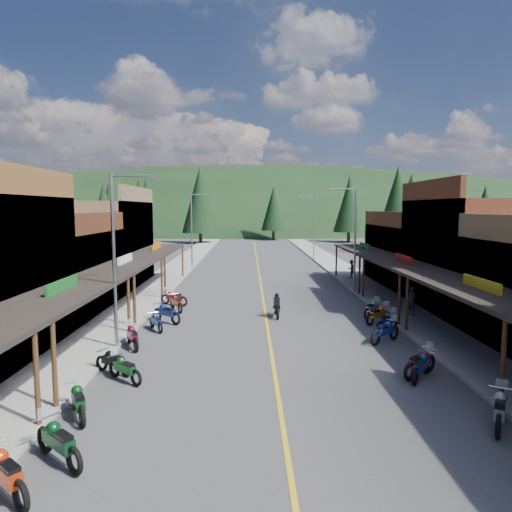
{
  "coord_description": "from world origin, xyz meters",
  "views": [
    {
      "loc": [
        -1.0,
        -26.53,
        6.47
      ],
      "look_at": [
        -0.49,
        6.49,
        3.0
      ],
      "focal_mm": 32.0,
      "sensor_mm": 36.0,
      "label": 1
    }
  ],
  "objects_px": {
    "bike_east_8": "(372,308)",
    "bike_west_0": "(5,471)",
    "pine_7": "(110,205)",
    "pine_10": "(147,206)",
    "pine_3": "(274,208)",
    "pine_2": "(200,200)",
    "bike_east_3": "(421,365)",
    "bike_west_8": "(176,302)",
    "pine_9": "(408,209)",
    "shop_east_2": "(484,255)",
    "pine_6": "(485,208)",
    "bike_west_3": "(125,368)",
    "bike_west_6": "(156,321)",
    "pedestrian_east_b": "(351,269)",
    "streetlight_2": "(353,235)",
    "pedestrian_east_a": "(412,301)",
    "shop_west_2": "(44,272)",
    "pine_4": "(349,204)",
    "bike_east_2": "(500,408)",
    "rider_on_bike": "(277,307)",
    "pine_8": "(104,212)",
    "pine_0": "(46,208)",
    "pine_1": "(139,204)",
    "shop_west_3": "(95,244)",
    "streetlight_3": "(313,224)",
    "bike_west_7": "(166,312)",
    "bike_east_4": "(420,361)",
    "bike_west_9": "(174,297)",
    "bike_east_5": "(385,330)",
    "bike_west_5": "(132,335)",
    "pine_5": "(411,201)",
    "bike_west_2": "(78,400)",
    "shop_east_3": "(424,255)",
    "bike_east_6": "(387,320)"
  },
  "relations": [
    {
      "from": "shop_east_2",
      "to": "pine_8",
      "type": "relative_size",
      "value": 1.09
    },
    {
      "from": "pine_2",
      "to": "bike_west_6",
      "type": "height_order",
      "value": "pine_2"
    },
    {
      "from": "pine_8",
      "to": "bike_west_6",
      "type": "relative_size",
      "value": 5.41
    },
    {
      "from": "shop_east_2",
      "to": "pine_10",
      "type": "xyz_separation_m",
      "value": [
        -31.78,
        48.3,
        3.27
      ]
    },
    {
      "from": "bike_west_6",
      "to": "bike_west_8",
      "type": "height_order",
      "value": "bike_west_8"
    },
    {
      "from": "pine_3",
      "to": "pine_9",
      "type": "height_order",
      "value": "pine_3"
    },
    {
      "from": "pine_9",
      "to": "bike_east_8",
      "type": "height_order",
      "value": "pine_9"
    },
    {
      "from": "bike_east_8",
      "to": "pine_0",
      "type": "bearing_deg",
      "value": 166.14
    },
    {
      "from": "streetlight_2",
      "to": "bike_east_5",
      "type": "relative_size",
      "value": 3.75
    },
    {
      "from": "bike_east_6",
      "to": "pedestrian_east_b",
      "type": "xyz_separation_m",
      "value": [
        2.08,
        17.82,
        0.39
      ]
    },
    {
      "from": "pine_0",
      "to": "bike_west_0",
      "type": "distance_m",
      "value": 85.88
    },
    {
      "from": "shop_east_3",
      "to": "pine_2",
      "type": "xyz_separation_m",
      "value": [
        -23.75,
        46.7,
        5.46
      ]
    },
    {
      "from": "bike_east_2",
      "to": "pedestrian_east_b",
      "type": "height_order",
      "value": "pedestrian_east_b"
    },
    {
      "from": "pine_9",
      "to": "bike_east_8",
      "type": "xyz_separation_m",
      "value": [
        -17.66,
        -44.92,
        -5.82
      ]
    },
    {
      "from": "streetlight_3",
      "to": "shop_west_3",
      "type": "bearing_deg",
      "value": -137.96
    },
    {
      "from": "bike_west_5",
      "to": "pine_5",
      "type": "bearing_deg",
      "value": 36.6
    },
    {
      "from": "streetlight_2",
      "to": "pedestrian_east_a",
      "type": "bearing_deg",
      "value": -78.6
    },
    {
      "from": "pine_3",
      "to": "bike_west_0",
      "type": "distance_m",
      "value": 83.7
    },
    {
      "from": "bike_east_3",
      "to": "pedestrian_east_a",
      "type": "xyz_separation_m",
      "value": [
        3.1,
        9.71,
        0.46
      ]
    },
    {
      "from": "bike_east_8",
      "to": "bike_west_0",
      "type": "bearing_deg",
      "value": -87.78
    },
    {
      "from": "streetlight_2",
      "to": "bike_west_6",
      "type": "xyz_separation_m",
      "value": [
        -12.88,
        -10.79,
        -3.93
      ]
    },
    {
      "from": "pine_1",
      "to": "bike_west_5",
      "type": "bearing_deg",
      "value": -76.94
    },
    {
      "from": "shop_east_2",
      "to": "rider_on_bike",
      "type": "bearing_deg",
      "value": -173.12
    },
    {
      "from": "pine_7",
      "to": "pine_2",
      "type": "bearing_deg",
      "value": -39.29
    },
    {
      "from": "streetlight_3",
      "to": "pine_4",
      "type": "bearing_deg",
      "value": 69.78
    },
    {
      "from": "bike_west_8",
      "to": "bike_east_3",
      "type": "bearing_deg",
      "value": -73.99
    },
    {
      "from": "pine_6",
      "to": "bike_west_3",
      "type": "height_order",
      "value": "pine_6"
    },
    {
      "from": "pine_3",
      "to": "bike_west_8",
      "type": "xyz_separation_m",
      "value": [
        -9.6,
        -64.23,
        -5.88
      ]
    },
    {
      "from": "bike_east_3",
      "to": "pedestrian_east_b",
      "type": "relative_size",
      "value": 1.22
    },
    {
      "from": "bike_west_6",
      "to": "pedestrian_east_b",
      "type": "relative_size",
      "value": 1.14
    },
    {
      "from": "bike_west_3",
      "to": "bike_east_8",
      "type": "height_order",
      "value": "bike_east_8"
    },
    {
      "from": "streetlight_2",
      "to": "bike_east_8",
      "type": "xyz_separation_m",
      "value": [
        -0.61,
        -7.92,
        -3.9
      ]
    },
    {
      "from": "pine_2",
      "to": "bike_east_3",
      "type": "distance_m",
      "value": 70.07
    },
    {
      "from": "pine_7",
      "to": "bike_west_7",
      "type": "distance_m",
      "value": 81.82
    },
    {
      "from": "pine_5",
      "to": "pine_7",
      "type": "xyz_separation_m",
      "value": [
        -66.0,
        4.0,
        -0.75
      ]
    },
    {
      "from": "shop_west_2",
      "to": "pine_4",
      "type": "height_order",
      "value": "pine_4"
    },
    {
      "from": "bike_east_4",
      "to": "pine_4",
      "type": "bearing_deg",
      "value": 130.62
    },
    {
      "from": "shop_east_3",
      "to": "bike_east_3",
      "type": "relative_size",
      "value": 5.51
    },
    {
      "from": "bike_east_4",
      "to": "pine_0",
      "type": "bearing_deg",
      "value": 173.23
    },
    {
      "from": "pine_4",
      "to": "bike_west_7",
      "type": "xyz_separation_m",
      "value": [
        -23.69,
        -61.19,
        -6.6
      ]
    },
    {
      "from": "pine_10",
      "to": "bike_east_4",
      "type": "distance_m",
      "value": 64.37
    },
    {
      "from": "bike_west_2",
      "to": "bike_west_6",
      "type": "relative_size",
      "value": 1.1
    },
    {
      "from": "pine_1",
      "to": "pedestrian_east_b",
      "type": "xyz_separation_m",
      "value": [
        32.37,
        -55.25,
        -6.28
      ]
    },
    {
      "from": "pine_7",
      "to": "pine_10",
      "type": "distance_m",
      "value": 29.53
    },
    {
      "from": "shop_west_3",
      "to": "bike_west_0",
      "type": "xyz_separation_m",
      "value": [
        7.33,
        -28.14,
        -2.88
      ]
    },
    {
      "from": "bike_west_9",
      "to": "bike_east_2",
      "type": "bearing_deg",
      "value": -116.25
    },
    {
      "from": "bike_east_8",
      "to": "bike_west_5",
      "type": "bearing_deg",
      "value": -115.91
    },
    {
      "from": "pine_7",
      "to": "shop_east_2",
      "type": "bearing_deg",
      "value": -58.36
    },
    {
      "from": "streetlight_3",
      "to": "bike_east_4",
      "type": "height_order",
      "value": "streetlight_3"
    },
    {
      "from": "shop_west_3",
      "to": "pine_6",
      "type": "relative_size",
      "value": 0.99
    }
  ]
}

